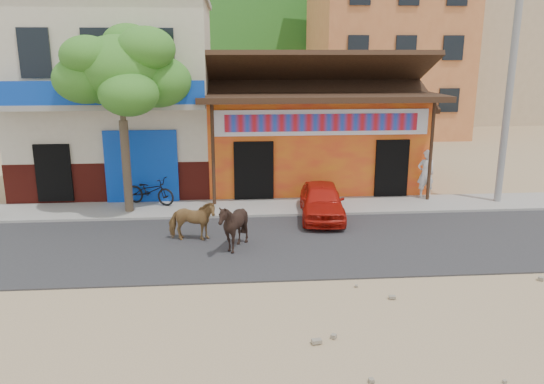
{
  "coord_description": "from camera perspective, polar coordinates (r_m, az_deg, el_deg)",
  "views": [
    {
      "loc": [
        -1.23,
        -11.4,
        5.19
      ],
      "look_at": [
        -0.07,
        3.0,
        1.4
      ],
      "focal_mm": 35.0,
      "sensor_mm": 36.0,
      "label": 1
    }
  ],
  "objects": [
    {
      "name": "ground",
      "position": [
        12.59,
        1.42,
        -9.65
      ],
      "size": [
        120.0,
        120.0,
        0.0
      ],
      "primitive_type": "plane",
      "color": "#9E825B",
      "rests_on": "ground"
    },
    {
      "name": "road",
      "position": [
        14.88,
        0.42,
        -5.63
      ],
      "size": [
        60.0,
        5.0,
        0.04
      ],
      "primitive_type": "cube",
      "color": "#28282B",
      "rests_on": "ground"
    },
    {
      "name": "sidewalk",
      "position": [
        18.19,
        -0.55,
        -1.69
      ],
      "size": [
        60.0,
        2.0,
        0.12
      ],
      "primitive_type": "cube",
      "color": "gray",
      "rests_on": "ground"
    },
    {
      "name": "dance_club",
      "position": [
        21.91,
        3.94,
        5.76
      ],
      "size": [
        8.0,
        6.0,
        3.6
      ],
      "primitive_type": "cube",
      "color": "orange",
      "rests_on": "ground"
    },
    {
      "name": "cafe_building",
      "position": [
        21.89,
        -16.08,
        9.7
      ],
      "size": [
        7.0,
        6.0,
        7.0
      ],
      "primitive_type": "cube",
      "color": "beige",
      "rests_on": "ground"
    },
    {
      "name": "apartment_front",
      "position": [
        36.86,
        11.96,
        15.64
      ],
      "size": [
        9.0,
        9.0,
        12.0
      ],
      "primitive_type": "cube",
      "color": "#CC723F",
      "rests_on": "ground"
    },
    {
      "name": "apartment_rear",
      "position": [
        45.65,
        20.91,
        13.52
      ],
      "size": [
        8.0,
        8.0,
        10.0
      ],
      "primitive_type": "cube",
      "color": "tan",
      "rests_on": "ground"
    },
    {
      "name": "hillside",
      "position": [
        81.7,
        -3.95,
        19.43
      ],
      "size": [
        100.0,
        40.0,
        24.0
      ],
      "primitive_type": "ellipsoid",
      "color": "#194C14",
      "rests_on": "ground"
    },
    {
      "name": "tree",
      "position": [
        17.65,
        -15.72,
        7.42
      ],
      "size": [
        3.0,
        3.0,
        6.0
      ],
      "primitive_type": null,
      "color": "#2D721E",
      "rests_on": "sidewalk"
    },
    {
      "name": "utility_pole",
      "position": [
        19.82,
        24.22,
        10.34
      ],
      "size": [
        0.24,
        0.24,
        8.0
      ],
      "primitive_type": "cylinder",
      "color": "gray",
      "rests_on": "sidewalk"
    },
    {
      "name": "cow_tan",
      "position": [
        15.11,
        -8.6,
        -3.08
      ],
      "size": [
        1.42,
        0.74,
        1.16
      ],
      "primitive_type": "imported",
      "rotation": [
        0.0,
        0.0,
        1.48
      ],
      "color": "olive",
      "rests_on": "road"
    },
    {
      "name": "cow_dark",
      "position": [
        14.19,
        -4.18,
        -3.66
      ],
      "size": [
        1.58,
        1.51,
        1.38
      ],
      "primitive_type": "imported",
      "rotation": [
        0.0,
        0.0,
        -1.18
      ],
      "color": "black",
      "rests_on": "road"
    },
    {
      "name": "red_car",
      "position": [
        17.09,
        5.37,
        -0.92
      ],
      "size": [
        1.67,
        3.46,
        1.14
      ],
      "primitive_type": "imported",
      "rotation": [
        0.0,
        0.0,
        -0.1
      ],
      "color": "#B9170D",
      "rests_on": "road"
    },
    {
      "name": "scooter",
      "position": [
        18.74,
        -12.97,
        0.13
      ],
      "size": [
        1.93,
        1.3,
        0.96
      ],
      "primitive_type": "imported",
      "rotation": [
        0.0,
        0.0,
        1.17
      ],
      "color": "black",
      "rests_on": "sidewalk"
    },
    {
      "name": "pedestrian",
      "position": [
        19.86,
        16.2,
        1.91
      ],
      "size": [
        0.66,
        0.45,
        1.75
      ],
      "primitive_type": "imported",
      "rotation": [
        0.0,
        0.0,
        3.2
      ],
      "color": "silver",
      "rests_on": "sidewalk"
    }
  ]
}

